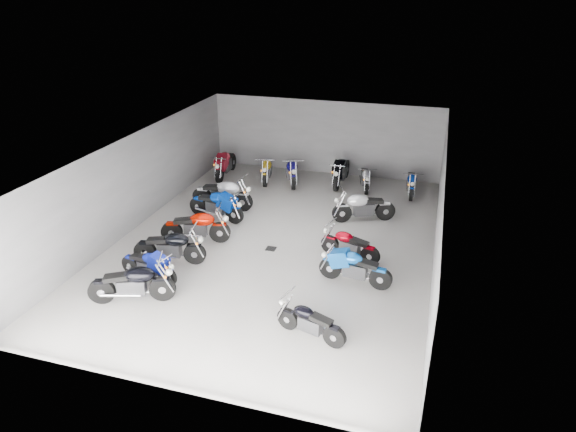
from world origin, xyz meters
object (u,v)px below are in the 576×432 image
at_px(motorcycle_right_a, 310,322).
at_px(motorcycle_back_a, 225,164).
at_px(motorcycle_left_e, 217,205).
at_px(motorcycle_right_d, 349,245).
at_px(motorcycle_back_f, 411,183).
at_px(motorcycle_left_b, 149,265).
at_px(motorcycle_back_b, 267,169).
at_px(motorcycle_back_d, 341,171).
at_px(drain_grate, 271,249).
at_px(motorcycle_left_f, 223,194).
at_px(motorcycle_right_f, 363,207).
at_px(motorcycle_back_e, 365,178).
at_px(motorcycle_back_c, 291,171).
at_px(motorcycle_left_a, 132,284).
at_px(motorcycle_left_c, 170,247).
at_px(motorcycle_right_c, 354,267).
at_px(motorcycle_left_d, 196,227).

relative_size(motorcycle_right_a, motorcycle_back_a, 0.76).
relative_size(motorcycle_left_e, motorcycle_right_d, 1.16).
bearing_deg(motorcycle_back_f, motorcycle_left_b, 47.56).
relative_size(motorcycle_back_b, motorcycle_back_d, 0.89).
height_order(drain_grate, motorcycle_left_f, motorcycle_left_f).
xyz_separation_m(motorcycle_left_e, motorcycle_back_a, (-1.44, 4.20, 0.03)).
xyz_separation_m(motorcycle_right_f, motorcycle_back_d, (-1.45, 3.37, 0.03)).
xyz_separation_m(motorcycle_right_f, motorcycle_back_f, (1.45, 3.06, -0.06)).
xyz_separation_m(drain_grate, motorcycle_right_a, (2.29, -3.96, 0.44)).
distance_m(drain_grate, motorcycle_left_e, 3.05).
height_order(motorcycle_right_a, motorcycle_back_d, motorcycle_back_d).
distance_m(motorcycle_back_a, motorcycle_back_e, 6.07).
bearing_deg(motorcycle_back_a, motorcycle_back_c, 176.55).
height_order(motorcycle_right_d, motorcycle_back_b, motorcycle_back_b).
relative_size(motorcycle_left_a, motorcycle_left_c, 0.99).
bearing_deg(motorcycle_right_c, motorcycle_left_a, 122.48).
bearing_deg(motorcycle_right_f, motorcycle_back_a, 42.90).
relative_size(drain_grate, motorcycle_left_d, 0.14).
xyz_separation_m(motorcycle_left_e, motorcycle_back_d, (3.57, 4.71, 0.04)).
bearing_deg(motorcycle_right_a, motorcycle_left_b, 92.47).
bearing_deg(motorcycle_back_d, motorcycle_left_a, 72.25).
bearing_deg(motorcycle_left_e, motorcycle_left_c, 10.02).
distance_m(motorcycle_back_a, motorcycle_back_f, 7.91).
height_order(motorcycle_right_d, motorcycle_back_a, motorcycle_back_a).
relative_size(motorcycle_left_c, motorcycle_back_c, 1.02).
relative_size(drain_grate, motorcycle_right_c, 0.15).
distance_m(drain_grate, motorcycle_left_f, 3.77).
relative_size(motorcycle_right_f, motorcycle_back_a, 0.90).
bearing_deg(motorcycle_left_a, motorcycle_left_b, 167.16).
bearing_deg(motorcycle_back_b, motorcycle_left_e, 72.01).
relative_size(motorcycle_back_d, motorcycle_back_e, 1.27).
height_order(motorcycle_back_a, motorcycle_back_c, motorcycle_back_a).
relative_size(motorcycle_left_c, motorcycle_back_b, 1.03).
relative_size(motorcycle_back_b, motorcycle_back_c, 0.99).
xyz_separation_m(motorcycle_left_b, motorcycle_right_a, (5.02, -1.21, -0.02)).
xyz_separation_m(motorcycle_left_c, motorcycle_back_b, (0.54, 7.48, -0.02)).
relative_size(motorcycle_left_c, motorcycle_right_f, 1.03).
xyz_separation_m(motorcycle_left_a, motorcycle_right_f, (5.04, 6.75, -0.00)).
bearing_deg(motorcycle_back_f, motorcycle_left_c, 44.40).
relative_size(motorcycle_left_a, motorcycle_back_b, 1.02).
relative_size(motorcycle_left_b, motorcycle_left_e, 0.87).
distance_m(motorcycle_left_a, motorcycle_right_d, 6.41).
height_order(motorcycle_left_e, motorcycle_back_c, motorcycle_back_c).
bearing_deg(motorcycle_back_b, motorcycle_left_f, 67.27).
distance_m(drain_grate, motorcycle_right_c, 3.19).
distance_m(motorcycle_right_f, motorcycle_back_f, 3.38).
xyz_separation_m(drain_grate, motorcycle_left_b, (-2.73, -2.75, 0.46)).
xyz_separation_m(motorcycle_right_d, motorcycle_back_b, (-4.57, 5.69, 0.05)).
relative_size(drain_grate, motorcycle_left_f, 0.13).
relative_size(motorcycle_left_d, motorcycle_back_c, 1.03).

